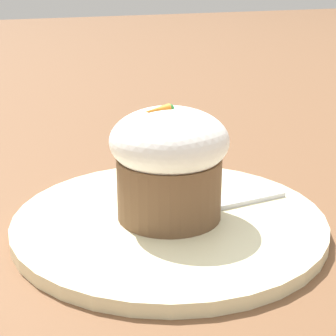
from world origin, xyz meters
name	(u,v)px	position (x,y,z in m)	size (l,w,h in m)	color
ground_plane	(169,228)	(0.00, 0.00, 0.00)	(4.00, 4.00, 0.00)	brown
dessert_plate	(169,222)	(0.00, 0.00, 0.01)	(0.25, 0.25, 0.01)	beige
carrot_cake	(168,161)	(0.00, 0.00, 0.06)	(0.09, 0.09, 0.09)	brown
spoon	(205,205)	(-0.03, 0.00, 0.01)	(0.11, 0.04, 0.01)	silver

